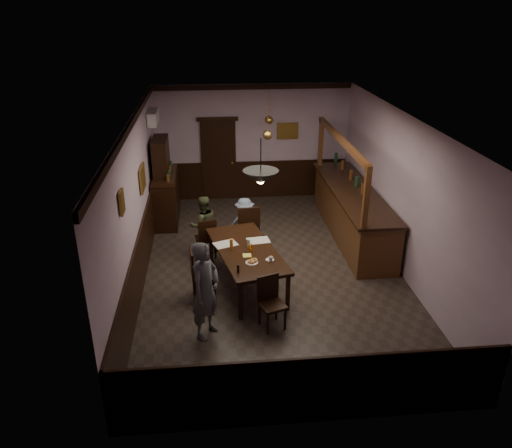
{
  "coord_description": "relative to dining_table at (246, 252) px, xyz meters",
  "views": [
    {
      "loc": [
        -1.13,
        -8.64,
        4.89
      ],
      "look_at": [
        -0.34,
        -0.37,
        1.15
      ],
      "focal_mm": 35.0,
      "sensor_mm": 36.0,
      "label": 1
    }
  ],
  "objects": [
    {
      "name": "ac_unit",
      "position": [
        -1.84,
        3.47,
        1.76
      ],
      "size": [
        0.2,
        0.85,
        0.3
      ],
      "color": "white",
      "rests_on": "ground"
    },
    {
      "name": "pastry_ring_a",
      "position": [
        0.04,
        -0.55,
        0.1
      ],
      "size": [
        0.13,
        0.13,
        0.04
      ],
      "primitive_type": "torus",
      "color": "#C68C47",
      "rests_on": "pastry_plate"
    },
    {
      "name": "newspaper_left",
      "position": [
        -0.37,
        0.23,
        0.07
      ],
      "size": [
        0.5,
        0.43,
        0.01
      ],
      "primitive_type": "cube",
      "rotation": [
        0.0,
        0.0,
        0.37
      ],
      "color": "silver",
      "rests_on": "dining_table"
    },
    {
      "name": "saucer",
      "position": [
        0.38,
        -0.47,
        0.07
      ],
      "size": [
        0.15,
        0.15,
        0.01
      ],
      "primitive_type": "cylinder",
      "color": "white",
      "rests_on": "dining_table"
    },
    {
      "name": "napkin",
      "position": [
        -0.0,
        -0.26,
        0.07
      ],
      "size": [
        0.18,
        0.18,
        0.0
      ],
      "primitive_type": "cube",
      "rotation": [
        0.0,
        0.0,
        0.23
      ],
      "color": "#EDEB57",
      "rests_on": "dining_table"
    },
    {
      "name": "chair_far_left",
      "position": [
        -0.72,
        1.14,
        -0.2
      ],
      "size": [
        0.47,
        0.47,
        0.88
      ],
      "rotation": [
        0.0,
        0.0,
        3.4
      ],
      "color": "black",
      "rests_on": "ground"
    },
    {
      "name": "water_glass",
      "position": [
        0.05,
        0.08,
        0.14
      ],
      "size": [
        0.06,
        0.06,
        0.15
      ],
      "primitive_type": "cylinder",
      "color": "silver",
      "rests_on": "dining_table"
    },
    {
      "name": "picture_left_large",
      "position": [
        -1.92,
        1.37,
        1.01
      ],
      "size": [
        0.04,
        0.62,
        0.48
      ],
      "color": "olive",
      "rests_on": "ground"
    },
    {
      "name": "person_seated_right",
      "position": [
        0.09,
        1.61,
        -0.13
      ],
      "size": [
        0.72,
        0.43,
        1.11
      ],
      "primitive_type": "imported",
      "rotation": [
        0.0,
        0.0,
        3.12
      ],
      "color": "slate",
      "rests_on": "ground"
    },
    {
      "name": "bar_counter",
      "position": [
        2.53,
        1.95,
        -0.11
      ],
      "size": [
        0.95,
        4.07,
        2.29
      ],
      "color": "#502D15",
      "rests_on": "ground"
    },
    {
      "name": "pendant_brass_mid",
      "position": [
        0.64,
        2.18,
        1.61
      ],
      "size": [
        0.2,
        0.2,
        0.81
      ],
      "color": "#BF8C3F",
      "rests_on": "ground"
    },
    {
      "name": "sideboard",
      "position": [
        -1.68,
        3.17,
        0.13
      ],
      "size": [
        0.55,
        1.53,
        2.02
      ],
      "color": "black",
      "rests_on": "ground"
    },
    {
      "name": "soda_can",
      "position": [
        0.08,
        -0.07,
        0.12
      ],
      "size": [
        0.07,
        0.07,
        0.12
      ],
      "primitive_type": "cylinder",
      "color": "orange",
      "rests_on": "dining_table"
    },
    {
      "name": "pastry_ring_b",
      "position": [
        0.1,
        -0.51,
        0.1
      ],
      "size": [
        0.13,
        0.13,
        0.04
      ],
      "primitive_type": "torus",
      "color": "#C68C47",
      "rests_on": "pastry_plate"
    },
    {
      "name": "room",
      "position": [
        0.54,
        0.57,
        0.81
      ],
      "size": [
        5.01,
        8.01,
        3.01
      ],
      "color": "#2D2621",
      "rests_on": "ground"
    },
    {
      "name": "picture_back",
      "position": [
        1.44,
        4.53,
        1.11
      ],
      "size": [
        0.55,
        0.04,
        0.42
      ],
      "color": "olive",
      "rests_on": "ground"
    },
    {
      "name": "door_back",
      "position": [
        -0.36,
        4.52,
        0.36
      ],
      "size": [
        0.9,
        0.06,
        2.1
      ],
      "primitive_type": "cube",
      "color": "black",
      "rests_on": "ground"
    },
    {
      "name": "chair_near",
      "position": [
        0.29,
        -1.3,
        -0.2
      ],
      "size": [
        0.49,
        0.49,
        0.88
      ],
      "rotation": [
        0.0,
        0.0,
        0.34
      ],
      "color": "black",
      "rests_on": "ground"
    },
    {
      "name": "coffee_cup",
      "position": [
        0.39,
        -0.51,
        0.11
      ],
      "size": [
        0.1,
        0.1,
        0.07
      ],
      "primitive_type": "imported",
      "rotation": [
        0.0,
        0.0,
        0.23
      ],
      "color": "white",
      "rests_on": "saucer"
    },
    {
      "name": "chair_far_right",
      "position": [
        0.14,
        1.33,
        -0.11
      ],
      "size": [
        0.5,
        0.5,
        1.06
      ],
      "rotation": [
        0.0,
        0.0,
        3.23
      ],
      "color": "black",
      "rests_on": "ground"
    },
    {
      "name": "pendant_brass_far",
      "position": [
        0.84,
        3.59,
        1.61
      ],
      "size": [
        0.2,
        0.2,
        0.81
      ],
      "color": "#BF8C3F",
      "rests_on": "ground"
    },
    {
      "name": "person_standing",
      "position": [
        -0.74,
        -1.45,
        0.12
      ],
      "size": [
        0.65,
        0.7,
        1.62
      ],
      "primitive_type": "imported",
      "rotation": [
        0.0,
        0.0,
        0.97
      ],
      "color": "#595C66",
      "rests_on": "ground"
    },
    {
      "name": "chair_side",
      "position": [
        -0.86,
        -0.39,
        -0.15
      ],
      "size": [
        0.46,
        0.46,
        0.97
      ],
      "rotation": [
        0.0,
        0.0,
        1.68
      ],
      "color": "black",
      "rests_on": "ground"
    },
    {
      "name": "pastry_plate",
      "position": [
        0.06,
        -0.54,
        0.07
      ],
      "size": [
        0.22,
        0.22,
        0.01
      ],
      "primitive_type": "cylinder",
      "color": "white",
      "rests_on": "dining_table"
    },
    {
      "name": "person_seated_left",
      "position": [
        -0.79,
        1.41,
        -0.06
      ],
      "size": [
        0.73,
        0.65,
        1.26
      ],
      "primitive_type": "imported",
      "rotation": [
        0.0,
        0.0,
        3.48
      ],
      "color": "#3D4529",
      "rests_on": "ground"
    },
    {
      "name": "dining_table",
      "position": [
        0.0,
        0.0,
        0.0
      ],
      "size": [
        1.47,
        2.37,
        0.75
      ],
      "rotation": [
        0.0,
        0.0,
        0.23
      ],
      "color": "black",
      "rests_on": "ground"
    },
    {
      "name": "pepper_mill",
      "position": [
        -0.2,
        -0.83,
        0.13
      ],
      "size": [
        0.04,
        0.04,
        0.14
      ],
      "primitive_type": "cylinder",
      "color": "black",
      "rests_on": "dining_table"
    },
    {
      "name": "pendant_iron",
      "position": [
        0.18,
        -0.78,
        1.7
      ],
      "size": [
        0.56,
        0.56,
        0.72
      ],
      "color": "black",
      "rests_on": "ground"
    },
    {
      "name": "newspaper_right",
      "position": [
        0.25,
        0.32,
        0.07
      ],
      "size": [
        0.45,
        0.35,
        0.01
      ],
      "primitive_type": "cube",
      "rotation": [
        0.0,
        0.0,
        0.12
      ],
      "color": "silver",
      "rests_on": "dining_table"
    },
    {
      "name": "picture_left_small",
      "position": [
        -1.92,
        -1.03,
        1.46
      ],
      "size": [
        0.04,
        0.28,
        0.36
      ],
      "color": "olive",
      "rests_on": "ground"
    },
    {
      "name": "beer_glass",
      "position": [
        -0.27,
        0.02,
        0.16
      ],
      "size": [
        0.06,
        0.06,
        0.2
      ],
      "primitive_type": "cylinder",
      "color": "#BF721E",
      "rests_on": "dining_table"
    }
  ]
}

